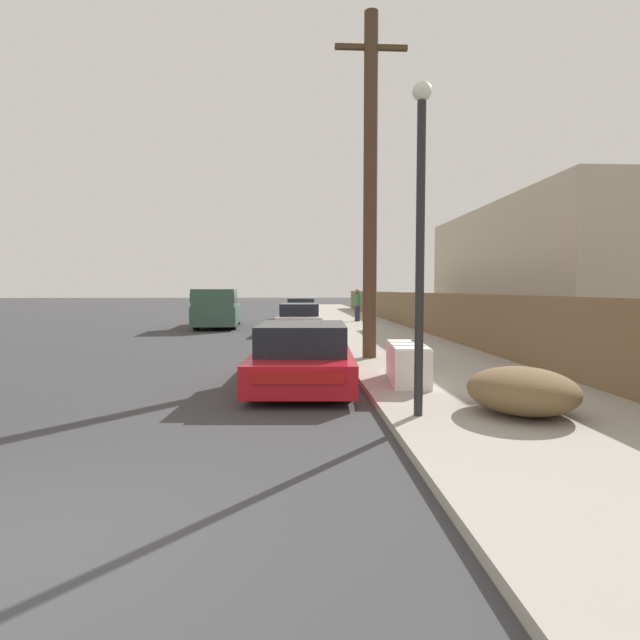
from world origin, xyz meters
name	(u,v)px	position (x,y,z in m)	size (l,w,h in m)	color
ground_plane	(5,567)	(0.00, 0.00, 0.00)	(220.00, 220.00, 0.00)	#38383A
sidewalk_curb	(357,323)	(5.30, 23.50, 0.06)	(4.20, 63.00, 0.12)	#9E998E
discarded_fridge	(407,363)	(4.06, 5.87, 0.48)	(0.81, 1.80, 0.75)	white
parked_sports_car_red	(303,356)	(2.10, 6.29, 0.56)	(2.07, 4.50, 1.22)	red
car_parked_mid	(300,319)	(2.16, 17.94, 0.60)	(1.97, 4.65, 1.27)	silver
car_parked_far	(301,309)	(2.31, 27.96, 0.61)	(1.87, 4.34, 1.31)	silver
pickup_truck	(217,309)	(-1.81, 21.00, 0.93)	(2.34, 5.89, 1.87)	#385647
utility_pole	(370,185)	(3.85, 9.27, 4.48)	(1.80, 0.35, 8.56)	#4C3826
street_lamp	(420,224)	(3.65, 3.39, 2.74)	(0.26, 0.26, 4.50)	#232326
brush_pile	(522,390)	(5.14, 3.45, 0.44)	(1.49, 1.65, 0.64)	brown
wooden_fence	(400,308)	(7.25, 21.43, 0.92)	(0.08, 43.75, 1.60)	brown
building_right_house	(554,272)	(12.44, 16.41, 2.58)	(6.00, 13.54, 5.17)	beige
pedestrian	(357,305)	(5.37, 23.81, 1.03)	(0.34, 0.34, 1.77)	#282D42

